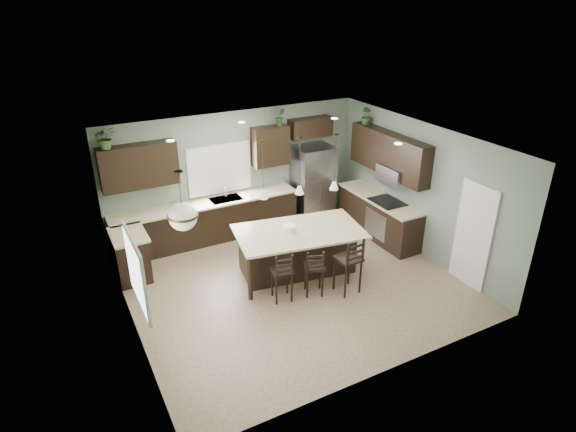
% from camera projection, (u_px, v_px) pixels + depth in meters
% --- Properties ---
extents(ground, '(6.00, 6.00, 0.00)m').
position_uv_depth(ground, '(293.00, 283.00, 9.37)').
color(ground, '#9E8466').
rests_on(ground, ground).
extents(pantry_door, '(0.04, 0.82, 2.04)m').
position_uv_depth(pantry_door, '(473.00, 236.00, 8.95)').
color(pantry_door, white).
rests_on(pantry_door, ground).
extents(window_back, '(1.35, 0.02, 1.00)m').
position_uv_depth(window_back, '(219.00, 169.00, 10.72)').
color(window_back, white).
rests_on(window_back, room_shell).
extents(window_left, '(0.02, 1.10, 1.00)m').
position_uv_depth(window_left, '(135.00, 272.00, 6.80)').
color(window_left, white).
rests_on(window_left, room_shell).
extents(left_return_cabs, '(0.60, 0.90, 0.90)m').
position_uv_depth(left_return_cabs, '(130.00, 256.00, 9.39)').
color(left_return_cabs, black).
rests_on(left_return_cabs, ground).
extents(left_return_countertop, '(0.66, 0.96, 0.04)m').
position_uv_depth(left_return_countertop, '(128.00, 235.00, 9.20)').
color(left_return_countertop, beige).
rests_on(left_return_countertop, left_return_cabs).
extents(back_lower_cabs, '(4.20, 0.60, 0.90)m').
position_uv_depth(back_lower_cabs, '(208.00, 222.00, 10.77)').
color(back_lower_cabs, black).
rests_on(back_lower_cabs, ground).
extents(back_countertop, '(4.20, 0.66, 0.04)m').
position_uv_depth(back_countertop, '(207.00, 203.00, 10.56)').
color(back_countertop, beige).
rests_on(back_countertop, back_lower_cabs).
extents(sink_inset, '(0.70, 0.45, 0.01)m').
position_uv_depth(sink_inset, '(226.00, 199.00, 10.74)').
color(sink_inset, gray).
rests_on(sink_inset, back_countertop).
extents(faucet, '(0.02, 0.02, 0.28)m').
position_uv_depth(faucet, '(226.00, 193.00, 10.66)').
color(faucet, silver).
rests_on(faucet, back_countertop).
extents(back_upper_left, '(1.55, 0.34, 0.90)m').
position_uv_depth(back_upper_left, '(139.00, 166.00, 9.69)').
color(back_upper_left, black).
rests_on(back_upper_left, room_shell).
extents(back_upper_right, '(0.85, 0.34, 0.90)m').
position_uv_depth(back_upper_right, '(270.00, 146.00, 10.94)').
color(back_upper_right, black).
rests_on(back_upper_right, room_shell).
extents(fridge_header, '(1.05, 0.34, 0.45)m').
position_uv_depth(fridge_header, '(311.00, 127.00, 11.25)').
color(fridge_header, black).
rests_on(fridge_header, room_shell).
extents(right_lower_cabs, '(0.60, 2.35, 0.90)m').
position_uv_depth(right_lower_cabs, '(378.00, 217.00, 11.02)').
color(right_lower_cabs, black).
rests_on(right_lower_cabs, ground).
extents(right_countertop, '(0.66, 2.35, 0.04)m').
position_uv_depth(right_countertop, '(379.00, 198.00, 10.81)').
color(right_countertop, beige).
rests_on(right_countertop, right_lower_cabs).
extents(cooktop, '(0.58, 0.75, 0.02)m').
position_uv_depth(cooktop, '(387.00, 202.00, 10.58)').
color(cooktop, black).
rests_on(cooktop, right_countertop).
extents(wall_oven_front, '(0.01, 0.72, 0.60)m').
position_uv_depth(wall_oven_front, '(375.00, 225.00, 10.67)').
color(wall_oven_front, gray).
rests_on(wall_oven_front, right_lower_cabs).
extents(right_upper_cabs, '(0.34, 2.35, 0.90)m').
position_uv_depth(right_upper_cabs, '(389.00, 154.00, 10.43)').
color(right_upper_cabs, black).
rests_on(right_upper_cabs, room_shell).
extents(microwave, '(0.40, 0.75, 0.40)m').
position_uv_depth(microwave, '(393.00, 175.00, 10.36)').
color(microwave, gray).
rests_on(microwave, right_upper_cabs).
extents(refrigerator, '(0.90, 0.74, 1.85)m').
position_uv_depth(refrigerator, '(313.00, 184.00, 11.62)').
color(refrigerator, '#9B9AA3').
rests_on(refrigerator, ground).
extents(kitchen_island, '(2.66, 1.79, 0.92)m').
position_uv_depth(kitchen_island, '(299.00, 251.00, 9.55)').
color(kitchen_island, black).
rests_on(kitchen_island, ground).
extents(serving_dish, '(0.24, 0.24, 0.14)m').
position_uv_depth(serving_dish, '(289.00, 229.00, 9.26)').
color(serving_dish, white).
rests_on(serving_dish, kitchen_island).
extents(bar_stool_left, '(0.44, 0.44, 1.00)m').
position_uv_depth(bar_stool_left, '(282.00, 276.00, 8.67)').
color(bar_stool_left, black).
rests_on(bar_stool_left, ground).
extents(bar_stool_center, '(0.47, 0.47, 0.97)m').
position_uv_depth(bar_stool_center, '(314.00, 271.00, 8.85)').
color(bar_stool_center, black).
rests_on(bar_stool_center, ground).
extents(bar_stool_right, '(0.45, 0.45, 1.15)m').
position_uv_depth(bar_stool_right, '(348.00, 265.00, 8.87)').
color(bar_stool_right, black).
rests_on(bar_stool_right, ground).
extents(pendant_left, '(0.17, 0.17, 1.10)m').
position_uv_depth(pendant_left, '(263.00, 170.00, 8.58)').
color(pendant_left, white).
rests_on(pendant_left, room_shell).
extents(pendant_center, '(0.17, 0.17, 1.10)m').
position_uv_depth(pendant_center, '(300.00, 166.00, 8.78)').
color(pendant_center, white).
rests_on(pendant_center, room_shell).
extents(pendant_right, '(0.17, 0.17, 1.10)m').
position_uv_depth(pendant_right, '(335.00, 162.00, 8.98)').
color(pendant_right, silver).
rests_on(pendant_right, room_shell).
extents(chandelier, '(0.48, 0.48, 0.97)m').
position_uv_depth(chandelier, '(181.00, 201.00, 7.18)').
color(chandelier, beige).
rests_on(chandelier, room_shell).
extents(plant_back_left, '(0.42, 0.37, 0.44)m').
position_uv_depth(plant_back_left, '(105.00, 138.00, 9.14)').
color(plant_back_left, '#375927').
rests_on(plant_back_left, back_upper_left).
extents(plant_back_right, '(0.25, 0.22, 0.40)m').
position_uv_depth(plant_back_right, '(280.00, 117.00, 10.73)').
color(plant_back_right, '#2D4D21').
rests_on(plant_back_right, back_upper_right).
extents(plant_right_wall, '(0.25, 0.25, 0.39)m').
position_uv_depth(plant_right_wall, '(366.00, 116.00, 10.84)').
color(plant_right_wall, '#285625').
rests_on(plant_right_wall, right_upper_cabs).
extents(room_shell, '(6.00, 6.00, 6.00)m').
position_uv_depth(room_shell, '(293.00, 203.00, 8.64)').
color(room_shell, slate).
rests_on(room_shell, ground).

